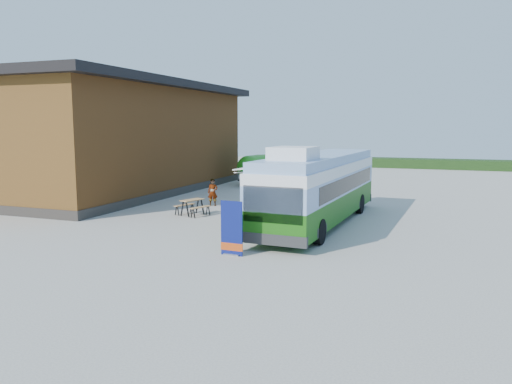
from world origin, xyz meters
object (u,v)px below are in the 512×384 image
at_px(banner, 232,233).
at_px(slurry_tanker, 265,167).
at_px(bus, 320,186).
at_px(person_a, 213,192).
at_px(picnic_table, 192,203).
at_px(person_b, 250,201).

height_order(banner, slurry_tanker, slurry_tanker).
relative_size(bus, banner, 6.30).
xyz_separation_m(person_a, slurry_tanker, (-1.05, 11.88, 0.55)).
xyz_separation_m(picnic_table, slurry_tanker, (-1.37, 14.96, 0.72)).
distance_m(picnic_table, slurry_tanker, 15.03).
distance_m(banner, person_a, 11.12).
bearing_deg(slurry_tanker, person_a, -66.82).
relative_size(bus, slurry_tanker, 2.04).
bearing_deg(person_b, picnic_table, -50.67).
bearing_deg(banner, person_a, 121.65).
distance_m(bus, banner, 6.95).
bearing_deg(person_a, slurry_tanker, 77.01).
distance_m(picnic_table, person_b, 2.97).
bearing_deg(person_a, banner, -79.12).
xyz_separation_m(banner, picnic_table, (-5.07, 6.66, -0.19)).
distance_m(bus, picnic_table, 6.72).
bearing_deg(bus, person_b, 170.24).
relative_size(bus, person_b, 7.88).
relative_size(person_a, person_b, 1.00).
bearing_deg(person_a, person_b, -52.91).
xyz_separation_m(picnic_table, person_b, (2.83, 0.88, 0.17)).
distance_m(bus, person_b, 4.00).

